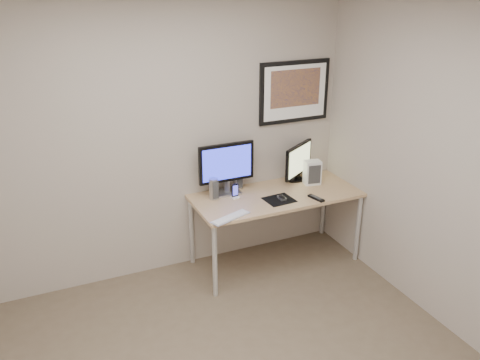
{
  "coord_description": "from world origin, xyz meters",
  "views": [
    {
      "loc": [
        -1.13,
        -2.55,
        2.69
      ],
      "look_at": [
        0.51,
        1.1,
        1.05
      ],
      "focal_mm": 38.0,
      "sensor_mm": 36.0,
      "label": 1
    }
  ],
  "objects_px": {
    "speaker_right": "(238,178)",
    "keyboard": "(231,217)",
    "fan_unit": "(312,172)",
    "phone_dock": "(235,191)",
    "monitor_large": "(226,166)",
    "speaker_left": "(213,189)",
    "desk": "(276,201)",
    "framed_art": "(295,92)",
    "monitor_tv": "(298,162)"
  },
  "relations": [
    {
      "from": "speaker_right",
      "to": "keyboard",
      "type": "relative_size",
      "value": 0.52
    },
    {
      "from": "keyboard",
      "to": "fan_unit",
      "type": "distance_m",
      "value": 1.12
    },
    {
      "from": "phone_dock",
      "to": "fan_unit",
      "type": "height_order",
      "value": "fan_unit"
    },
    {
      "from": "monitor_large",
      "to": "speaker_left",
      "type": "distance_m",
      "value": 0.25
    },
    {
      "from": "fan_unit",
      "to": "speaker_right",
      "type": "bearing_deg",
      "value": 174.21
    },
    {
      "from": "speaker_right",
      "to": "speaker_left",
      "type": "bearing_deg",
      "value": -155.57
    },
    {
      "from": "speaker_right",
      "to": "phone_dock",
      "type": "height_order",
      "value": "speaker_right"
    },
    {
      "from": "desk",
      "to": "framed_art",
      "type": "xyz_separation_m",
      "value": [
        0.35,
        0.33,
        0.96
      ]
    },
    {
      "from": "monitor_tv",
      "to": "speaker_right",
      "type": "xyz_separation_m",
      "value": [
        -0.63,
        0.07,
        -0.11
      ]
    },
    {
      "from": "fan_unit",
      "to": "phone_dock",
      "type": "bearing_deg",
      "value": -169.71
    },
    {
      "from": "desk",
      "to": "phone_dock",
      "type": "bearing_deg",
      "value": 168.05
    },
    {
      "from": "desk",
      "to": "speaker_left",
      "type": "relative_size",
      "value": 7.88
    },
    {
      "from": "framed_art",
      "to": "fan_unit",
      "type": "relative_size",
      "value": 3.12
    },
    {
      "from": "desk",
      "to": "phone_dock",
      "type": "distance_m",
      "value": 0.42
    },
    {
      "from": "monitor_tv",
      "to": "speaker_left",
      "type": "height_order",
      "value": "monitor_tv"
    },
    {
      "from": "speaker_right",
      "to": "phone_dock",
      "type": "relative_size",
      "value": 1.4
    },
    {
      "from": "framed_art",
      "to": "monitor_large",
      "type": "bearing_deg",
      "value": -171.5
    },
    {
      "from": "monitor_tv",
      "to": "speaker_left",
      "type": "bearing_deg",
      "value": 151.65
    },
    {
      "from": "monitor_large",
      "to": "keyboard",
      "type": "height_order",
      "value": "monitor_large"
    },
    {
      "from": "monitor_tv",
      "to": "speaker_left",
      "type": "relative_size",
      "value": 2.12
    },
    {
      "from": "speaker_left",
      "to": "fan_unit",
      "type": "xyz_separation_m",
      "value": [
        1.03,
        -0.06,
        0.02
      ]
    },
    {
      "from": "phone_dock",
      "to": "speaker_left",
      "type": "bearing_deg",
      "value": 154.78
    },
    {
      "from": "desk",
      "to": "monitor_tv",
      "type": "bearing_deg",
      "value": 31.01
    },
    {
      "from": "monitor_tv",
      "to": "desk",
      "type": "bearing_deg",
      "value": 178.56
    },
    {
      "from": "desk",
      "to": "fan_unit",
      "type": "height_order",
      "value": "fan_unit"
    },
    {
      "from": "framed_art",
      "to": "speaker_left",
      "type": "bearing_deg",
      "value": -168.94
    },
    {
      "from": "desk",
      "to": "phone_dock",
      "type": "xyz_separation_m",
      "value": [
        -0.39,
        0.08,
        0.14
      ]
    },
    {
      "from": "framed_art",
      "to": "speaker_left",
      "type": "distance_m",
      "value": 1.24
    },
    {
      "from": "speaker_left",
      "to": "phone_dock",
      "type": "distance_m",
      "value": 0.2
    },
    {
      "from": "monitor_large",
      "to": "speaker_left",
      "type": "bearing_deg",
      "value": -157.67
    },
    {
      "from": "framed_art",
      "to": "phone_dock",
      "type": "xyz_separation_m",
      "value": [
        -0.74,
        -0.25,
        -0.82
      ]
    },
    {
      "from": "monitor_tv",
      "to": "speaker_right",
      "type": "distance_m",
      "value": 0.64
    },
    {
      "from": "framed_art",
      "to": "fan_unit",
      "type": "distance_m",
      "value": 0.81
    },
    {
      "from": "monitor_large",
      "to": "phone_dock",
      "type": "bearing_deg",
      "value": -78.02
    },
    {
      "from": "monitor_tv",
      "to": "monitor_large",
      "type": "bearing_deg",
      "value": 147.58
    },
    {
      "from": "speaker_right",
      "to": "fan_unit",
      "type": "bearing_deg",
      "value": -15.52
    },
    {
      "from": "desk",
      "to": "framed_art",
      "type": "bearing_deg",
      "value": 43.46
    },
    {
      "from": "monitor_tv",
      "to": "keyboard",
      "type": "height_order",
      "value": "monitor_tv"
    },
    {
      "from": "framed_art",
      "to": "monitor_large",
      "type": "xyz_separation_m",
      "value": [
        -0.77,
        -0.12,
        -0.62
      ]
    },
    {
      "from": "framed_art",
      "to": "speaker_right",
      "type": "distance_m",
      "value": 1.01
    },
    {
      "from": "speaker_left",
      "to": "keyboard",
      "type": "xyz_separation_m",
      "value": [
        -0.02,
        -0.44,
        -0.09
      ]
    },
    {
      "from": "desk",
      "to": "speaker_right",
      "type": "relative_size",
      "value": 7.99
    },
    {
      "from": "framed_art",
      "to": "monitor_tv",
      "type": "height_order",
      "value": "framed_art"
    },
    {
      "from": "desk",
      "to": "keyboard",
      "type": "distance_m",
      "value": 0.67
    },
    {
      "from": "speaker_left",
      "to": "speaker_right",
      "type": "height_order",
      "value": "speaker_left"
    },
    {
      "from": "framed_art",
      "to": "keyboard",
      "type": "xyz_separation_m",
      "value": [
        -0.95,
        -0.62,
        -0.88
      ]
    },
    {
      "from": "monitor_tv",
      "to": "phone_dock",
      "type": "bearing_deg",
      "value": 157.62
    },
    {
      "from": "speaker_left",
      "to": "speaker_right",
      "type": "distance_m",
      "value": 0.34
    },
    {
      "from": "speaker_left",
      "to": "phone_dock",
      "type": "relative_size",
      "value": 1.41
    },
    {
      "from": "monitor_large",
      "to": "speaker_left",
      "type": "xyz_separation_m",
      "value": [
        -0.16,
        -0.07,
        -0.17
      ]
    }
  ]
}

